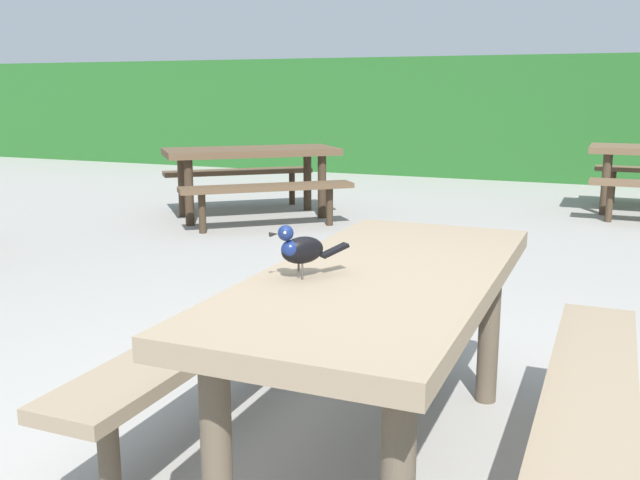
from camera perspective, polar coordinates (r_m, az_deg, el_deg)
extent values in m
cube|color=#235B23|center=(11.92, 19.40, 9.27)|extent=(28.00, 2.04, 1.84)
cube|color=#84725B|center=(2.49, 5.10, -3.15)|extent=(0.77, 1.80, 0.07)
cylinder|color=brown|center=(2.13, -8.29, -16.76)|extent=(0.09, 0.09, 0.67)
cylinder|color=brown|center=(3.31, 4.23, -5.94)|extent=(0.09, 0.09, 0.67)
cylinder|color=brown|center=(3.19, 13.40, -6.92)|extent=(0.09, 0.09, 0.67)
cube|color=#84725B|center=(2.85, -8.68, -7.35)|extent=(0.29, 1.71, 0.05)
cylinder|color=brown|center=(2.46, -16.54, -16.61)|extent=(0.07, 0.07, 0.39)
cylinder|color=brown|center=(3.45, -3.04, -7.59)|extent=(0.07, 0.07, 0.39)
cube|color=#84725B|center=(2.48, 20.91, -11.08)|extent=(0.29, 1.71, 0.05)
cylinder|color=brown|center=(3.15, 21.01, -10.37)|extent=(0.07, 0.07, 0.39)
ellipsoid|color=black|center=(2.33, -1.42, -0.82)|extent=(0.15, 0.16, 0.09)
ellipsoid|color=navy|center=(2.31, -2.34, -0.76)|extent=(0.09, 0.09, 0.06)
sphere|color=navy|center=(2.29, -2.77, 0.57)|extent=(0.05, 0.05, 0.05)
sphere|color=#EAE08C|center=(2.27, -2.83, 0.58)|extent=(0.01, 0.01, 0.01)
sphere|color=#EAE08C|center=(2.31, -3.24, 0.75)|extent=(0.01, 0.01, 0.01)
cone|color=black|center=(2.28, -3.70, 0.47)|extent=(0.03, 0.03, 0.02)
cube|color=black|center=(2.39, 1.16, -0.83)|extent=(0.09, 0.10, 0.04)
cylinder|color=#47423D|center=(2.33, -1.42, -2.53)|extent=(0.01, 0.01, 0.05)
cylinder|color=#47423D|center=(2.36, -1.73, -2.38)|extent=(0.01, 0.01, 0.05)
cube|color=brown|center=(7.60, -5.55, 7.08)|extent=(1.86, 1.75, 0.07)
cylinder|color=#382B1D|center=(7.57, 0.16, 4.29)|extent=(0.09, 0.09, 0.67)
cylinder|color=#382B1D|center=(8.07, -1.02, 4.78)|extent=(0.09, 0.09, 0.67)
cylinder|color=#382B1D|center=(7.26, -10.46, 3.76)|extent=(0.09, 0.09, 0.67)
cylinder|color=#382B1D|center=(7.78, -10.98, 4.29)|extent=(0.09, 0.09, 0.67)
cube|color=brown|center=(6.95, -4.25, 4.24)|extent=(1.48, 1.32, 0.05)
cylinder|color=#382B1D|center=(7.16, 0.77, 2.72)|extent=(0.07, 0.07, 0.39)
cylinder|color=#382B1D|center=(6.87, -9.43, 2.15)|extent=(0.07, 0.07, 0.39)
cube|color=brown|center=(8.31, -6.55, 5.46)|extent=(1.48, 1.32, 0.05)
cylinder|color=#382B1D|center=(8.49, -2.26, 4.17)|extent=(0.07, 0.07, 0.39)
cylinder|color=#382B1D|center=(8.24, -10.90, 3.72)|extent=(0.07, 0.07, 0.39)
cylinder|color=#423324|center=(8.35, 21.92, 4.15)|extent=(0.09, 0.09, 0.67)
cylinder|color=#423324|center=(8.88, 22.02, 4.57)|extent=(0.09, 0.09, 0.67)
cylinder|color=#423324|center=(7.94, 22.19, 2.74)|extent=(0.07, 0.07, 0.39)
cylinder|color=#423324|center=(9.33, 22.39, 3.99)|extent=(0.07, 0.07, 0.39)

